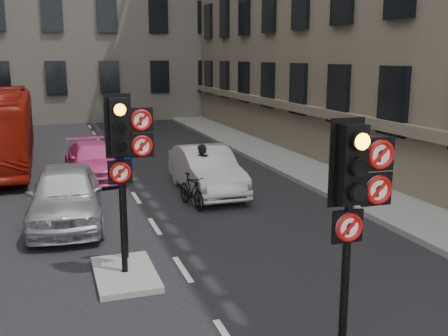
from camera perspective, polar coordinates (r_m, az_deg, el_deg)
pavement_right at (r=20.08m, az=10.66°, el=-0.53°), size 3.00×50.00×0.16m
centre_island at (r=11.03m, az=-10.70°, el=-11.27°), size 1.20×2.00×0.12m
signal_near at (r=7.46m, az=14.12°, el=-2.34°), size 0.91×0.40×3.58m
signal_far at (r=10.29m, az=-10.79°, el=2.41°), size 0.91×0.40×3.58m
car_silver at (r=14.54m, az=-16.86°, el=-2.81°), size 2.18×4.75×1.58m
car_white at (r=17.14m, az=-1.95°, el=-0.22°), size 1.60×4.53×1.49m
car_pink at (r=19.85m, az=-13.97°, el=0.81°), size 2.11×4.49×1.27m
motorcycle at (r=15.51m, az=-3.56°, el=-2.49°), size 0.72×1.70×0.99m
motorcyclist at (r=16.69m, az=-2.42°, el=-0.21°), size 0.72×0.59×1.69m
info_sign at (r=11.25m, az=-10.74°, el=-2.71°), size 0.39×0.13×2.23m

